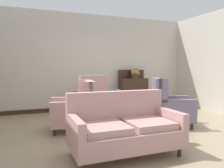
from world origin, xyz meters
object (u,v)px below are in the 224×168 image
at_px(armchair_far_left, 91,99).
at_px(sideboard, 133,91).
at_px(coffee_table, 120,109).
at_px(porcelain_vase, 119,99).
at_px(settee, 124,128).
at_px(gramophone, 136,72).
at_px(armchair_foreground_right, 168,106).
at_px(armchair_near_sideboard, 76,110).

height_order(armchair_far_left, sideboard, sideboard).
bearing_deg(sideboard, coffee_table, -124.30).
xyz_separation_m(porcelain_vase, sideboard, (1.36, 1.94, -0.06)).
distance_m(settee, sideboard, 3.95).
height_order(porcelain_vase, armchair_far_left, armchair_far_left).
bearing_deg(settee, coffee_table, 68.62).
height_order(settee, sideboard, sideboard).
bearing_deg(gramophone, coffee_table, -126.40).
height_order(sideboard, gramophone, gramophone).
height_order(coffee_table, armchair_foreground_right, armchair_foreground_right).
distance_m(sideboard, gramophone, 0.65).
xyz_separation_m(coffee_table, armchair_near_sideboard, (-0.98, 0.06, 0.05)).
relative_size(armchair_foreground_right, sideboard, 0.88).
relative_size(coffee_table, settee, 0.60).
bearing_deg(sideboard, armchair_foreground_right, -96.96).
distance_m(porcelain_vase, sideboard, 2.37).
height_order(coffee_table, armchair_near_sideboard, armchair_near_sideboard).
height_order(settee, armchair_near_sideboard, armchair_near_sideboard).
height_order(armchair_foreground_right, gramophone, gramophone).
bearing_deg(coffee_table, settee, -111.51).
relative_size(porcelain_vase, armchair_foreground_right, 0.34).
bearing_deg(settee, sideboard, 61.03).
bearing_deg(armchair_far_left, settee, 81.73).
distance_m(coffee_table, armchair_near_sideboard, 0.99).
height_order(porcelain_vase, armchair_foreground_right, armchair_foreground_right).
bearing_deg(sideboard, armchair_far_left, -157.91).
bearing_deg(armchair_near_sideboard, coffee_table, 95.11).
bearing_deg(armchair_foreground_right, porcelain_vase, 96.60).
bearing_deg(armchair_foreground_right, gramophone, 16.47).
relative_size(armchair_near_sideboard, gramophone, 2.21).
bearing_deg(armchair_far_left, armchair_foreground_right, 127.24).
xyz_separation_m(armchair_near_sideboard, armchair_foreground_right, (2.03, -0.41, 0.01)).
xyz_separation_m(armchair_far_left, gramophone, (1.68, 0.58, 0.72)).
xyz_separation_m(porcelain_vase, settee, (-0.56, -1.51, -0.22)).
distance_m(armchair_far_left, sideboard, 1.76).
distance_m(settee, armchair_foreground_right, 2.00).
bearing_deg(coffee_table, sideboard, 55.70).
xyz_separation_m(armchair_near_sideboard, armchair_far_left, (0.68, 1.23, 0.03)).
relative_size(settee, sideboard, 1.32).
relative_size(armchair_near_sideboard, armchair_foreground_right, 0.94).
bearing_deg(settee, armchair_foreground_right, 35.21).
bearing_deg(armchair_near_sideboard, settee, 22.52).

